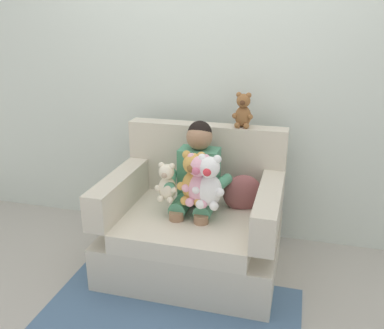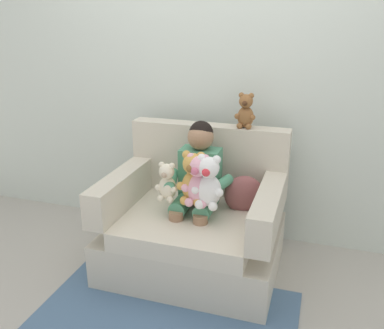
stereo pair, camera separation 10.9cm
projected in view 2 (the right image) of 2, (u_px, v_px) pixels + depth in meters
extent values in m
plane|color=#ADA89E|center=(193.00, 267.00, 2.85)|extent=(8.00, 8.00, 0.00)
cube|color=silver|center=(220.00, 64.00, 2.98)|extent=(6.00, 0.10, 2.60)
cube|color=beige|center=(193.00, 248.00, 2.80)|extent=(1.12, 0.87, 0.30)
cube|color=beige|center=(190.00, 225.00, 2.67)|extent=(0.84, 0.73, 0.12)
cube|color=beige|center=(209.00, 159.00, 2.95)|extent=(1.12, 0.14, 0.50)
cube|color=beige|center=(120.00, 191.00, 2.75)|extent=(0.14, 0.73, 0.23)
cube|color=beige|center=(268.00, 211.00, 2.47)|extent=(0.14, 0.73, 0.23)
cube|color=#4C9370|center=(200.00, 173.00, 2.75)|extent=(0.26, 0.16, 0.34)
sphere|color=#9E7556|center=(201.00, 137.00, 2.67)|extent=(0.17, 0.17, 0.17)
sphere|color=black|center=(201.00, 133.00, 2.67)|extent=(0.16, 0.16, 0.16)
cylinder|color=#4C9370|center=(183.00, 203.00, 2.71)|extent=(0.11, 0.26, 0.11)
cylinder|color=#9E7556|center=(176.00, 233.00, 2.65)|extent=(0.09, 0.09, 0.30)
cylinder|color=#4C9370|center=(206.00, 206.00, 2.67)|extent=(0.11, 0.26, 0.11)
cylinder|color=#9E7556|center=(200.00, 236.00, 2.60)|extent=(0.09, 0.09, 0.30)
cylinder|color=#4C9370|center=(172.00, 180.00, 2.70)|extent=(0.13, 0.27, 0.07)
cylinder|color=#4C9370|center=(219.00, 186.00, 2.60)|extent=(0.13, 0.27, 0.07)
ellipsoid|color=silver|center=(168.00, 188.00, 2.62)|extent=(0.12, 0.10, 0.15)
sphere|color=silver|center=(167.00, 171.00, 2.57)|extent=(0.10, 0.10, 0.10)
sphere|color=tan|center=(164.00, 175.00, 2.54)|extent=(0.04, 0.04, 0.04)
sphere|color=silver|center=(162.00, 165.00, 2.58)|extent=(0.04, 0.04, 0.04)
sphere|color=silver|center=(158.00, 187.00, 2.61)|extent=(0.04, 0.04, 0.04)
sphere|color=silver|center=(161.00, 198.00, 2.61)|extent=(0.04, 0.04, 0.04)
sphere|color=silver|center=(172.00, 166.00, 2.56)|extent=(0.04, 0.04, 0.04)
sphere|color=silver|center=(174.00, 189.00, 2.58)|extent=(0.04, 0.04, 0.04)
sphere|color=silver|center=(170.00, 199.00, 2.59)|extent=(0.04, 0.04, 0.04)
ellipsoid|color=white|center=(209.00, 190.00, 2.52)|extent=(0.15, 0.13, 0.20)
sphere|color=white|center=(209.00, 168.00, 2.46)|extent=(0.13, 0.13, 0.13)
sphere|color=#DB333D|center=(206.00, 172.00, 2.41)|extent=(0.05, 0.05, 0.05)
sphere|color=white|center=(202.00, 158.00, 2.46)|extent=(0.05, 0.05, 0.05)
sphere|color=white|center=(196.00, 190.00, 2.50)|extent=(0.05, 0.05, 0.05)
sphere|color=white|center=(199.00, 205.00, 2.50)|extent=(0.06, 0.06, 0.06)
sphere|color=white|center=(217.00, 160.00, 2.43)|extent=(0.05, 0.05, 0.05)
sphere|color=white|center=(219.00, 193.00, 2.46)|extent=(0.05, 0.05, 0.05)
sphere|color=white|center=(213.00, 206.00, 2.48)|extent=(0.06, 0.06, 0.06)
ellipsoid|color=gold|center=(194.00, 187.00, 2.57)|extent=(0.16, 0.13, 0.20)
sphere|color=gold|center=(193.00, 164.00, 2.51)|extent=(0.13, 0.13, 0.13)
sphere|color=brown|center=(190.00, 169.00, 2.46)|extent=(0.05, 0.05, 0.05)
sphere|color=gold|center=(186.00, 155.00, 2.51)|extent=(0.05, 0.05, 0.05)
sphere|color=gold|center=(181.00, 186.00, 2.56)|extent=(0.05, 0.05, 0.05)
sphere|color=gold|center=(184.00, 200.00, 2.56)|extent=(0.06, 0.06, 0.06)
sphere|color=gold|center=(201.00, 156.00, 2.48)|extent=(0.05, 0.05, 0.05)
sphere|color=gold|center=(204.00, 189.00, 2.51)|extent=(0.05, 0.05, 0.05)
sphere|color=gold|center=(198.00, 202.00, 2.53)|extent=(0.06, 0.06, 0.06)
ellipsoid|color=#EAA8BC|center=(198.00, 189.00, 2.55)|extent=(0.15, 0.13, 0.20)
sphere|color=#EAA8BC|center=(198.00, 166.00, 2.49)|extent=(0.13, 0.13, 0.13)
sphere|color=#CC6684|center=(195.00, 171.00, 2.44)|extent=(0.05, 0.05, 0.05)
sphere|color=#EAA8BC|center=(191.00, 157.00, 2.49)|extent=(0.05, 0.05, 0.05)
sphere|color=#EAA8BC|center=(185.00, 188.00, 2.53)|extent=(0.05, 0.05, 0.05)
sphere|color=#EAA8BC|center=(189.00, 202.00, 2.53)|extent=(0.06, 0.06, 0.06)
sphere|color=#EAA8BC|center=(205.00, 159.00, 2.46)|extent=(0.05, 0.05, 0.05)
sphere|color=#EAA8BC|center=(208.00, 191.00, 2.49)|extent=(0.05, 0.05, 0.05)
sphere|color=#EAA8BC|center=(202.00, 204.00, 2.51)|extent=(0.06, 0.06, 0.06)
ellipsoid|color=brown|center=(246.00, 117.00, 2.77)|extent=(0.11, 0.09, 0.14)
sphere|color=brown|center=(246.00, 101.00, 2.73)|extent=(0.09, 0.09, 0.09)
sphere|color=#4C2D19|center=(245.00, 103.00, 2.69)|extent=(0.04, 0.04, 0.04)
sphere|color=brown|center=(241.00, 95.00, 2.73)|extent=(0.04, 0.04, 0.04)
sphere|color=brown|center=(237.00, 116.00, 2.76)|extent=(0.04, 0.04, 0.04)
sphere|color=brown|center=(240.00, 126.00, 2.76)|extent=(0.04, 0.04, 0.04)
sphere|color=brown|center=(251.00, 96.00, 2.71)|extent=(0.04, 0.04, 0.04)
sphere|color=brown|center=(253.00, 117.00, 2.73)|extent=(0.04, 0.04, 0.04)
sphere|color=brown|center=(248.00, 127.00, 2.74)|extent=(0.04, 0.04, 0.04)
ellipsoid|color=#8C4C4C|center=(244.00, 194.00, 2.73)|extent=(0.28, 0.19, 0.26)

